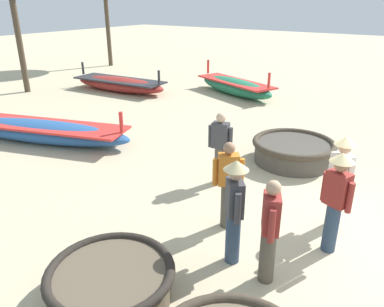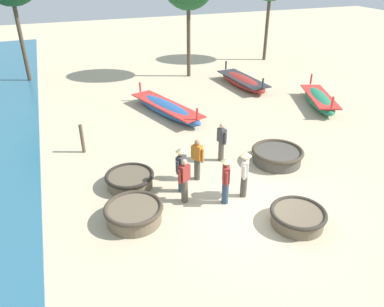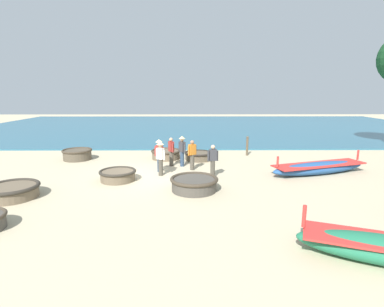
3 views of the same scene
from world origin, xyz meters
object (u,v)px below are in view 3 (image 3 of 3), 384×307
fisherman_with_hat (159,153)px  fisherman_hauling (160,156)px  coracle_far_left (12,191)px  fisherman_crouching (182,149)px  fisherman_by_coracle (171,151)px  fisherman_standing_right (192,154)px  coracle_upturned (118,175)px  fisherman_standing_left (213,160)px  coracle_weathered (77,154)px  coracle_center (194,183)px  coracle_tilted (199,155)px  mooring_post_mid_beach (247,146)px  coracle_front_right (166,154)px  long_boat_blue_hull (319,168)px

fisherman_with_hat → fisherman_hauling: same height
coracle_far_left → fisherman_with_hat: 6.56m
fisherman_crouching → fisherman_by_coracle: 0.62m
fisherman_standing_right → coracle_upturned: bearing=-61.2°
fisherman_standing_right → fisherman_standing_left: bearing=35.0°
coracle_weathered → fisherman_standing_left: fisherman_standing_left is taller
coracle_far_left → coracle_center: bearing=96.6°
coracle_tilted → mooring_post_mid_beach: 3.40m
coracle_front_right → coracle_far_left: bearing=-38.4°
coracle_center → coracle_tilted: bearing=176.4°
fisherman_with_hat → fisherman_hauling: (0.74, 0.13, 0.00)m
fisherman_crouching → fisherman_hauling: bearing=-28.5°
fisherman_standing_right → long_boat_blue_hull: bearing=83.0°
coracle_upturned → fisherman_standing_left: 4.46m
coracle_center → fisherman_by_coracle: bearing=-164.3°
fisherman_with_hat → fisherman_by_coracle: (-1.20, 0.53, -0.12)m
coracle_upturned → mooring_post_mid_beach: 8.89m
coracle_tilted → fisherman_hauling: size_ratio=1.02×
fisherman_hauling → fisherman_crouching: 2.09m
coracle_center → fisherman_standing_left: size_ratio=1.27×
coracle_upturned → coracle_tilted: size_ratio=0.99×
long_boat_blue_hull → fisherman_with_hat: (-0.46, -7.99, 0.65)m
coracle_center → fisherman_with_hat: size_ratio=1.19×
coracle_tilted → fisherman_with_hat: bearing=-37.8°
fisherman_with_hat → mooring_post_mid_beach: 6.54m
fisherman_crouching → fisherman_standing_right: size_ratio=1.06×
coracle_weathered → coracle_tilted: bearing=89.1°
long_boat_blue_hull → fisherman_hauling: bearing=-88.0°
fisherman_crouching → fisherman_with_hat: bearing=-45.7°
coracle_tilted → long_boat_blue_hull: long_boat_blue_hull is taller
coracle_far_left → coracle_tilted: (-6.51, 7.37, -0.02)m
coracle_weathered → fisherman_by_coracle: (1.59, 5.74, 0.49)m
long_boat_blue_hull → fisherman_hauling: (0.28, -7.85, 0.65)m
coracle_weathered → fisherman_with_hat: 5.94m
coracle_upturned → coracle_tilted: bearing=137.9°
fisherman_crouching → fisherman_by_coracle: fisherman_crouching is taller
coracle_tilted → mooring_post_mid_beach: bearing=111.5°
coracle_tilted → coracle_center: bearing=-3.6°
coracle_far_left → fisherman_hauling: size_ratio=1.20×
fisherman_standing_left → fisherman_standing_right: 1.68m
long_boat_blue_hull → fisherman_standing_right: bearing=-97.0°
fisherman_with_hat → fisherman_standing_left: (1.05, 2.64, -0.12)m
mooring_post_mid_beach → coracle_tilted: bearing=-68.5°
coracle_far_left → fisherman_hauling: bearing=119.7°
coracle_front_right → fisherman_with_hat: fisherman_with_hat is taller
fisherman_standing_left → fisherman_crouching: bearing=-145.1°
fisherman_by_coracle → coracle_upturned: bearing=-39.6°
long_boat_blue_hull → fisherman_standing_left: 5.41m
fisherman_by_coracle → coracle_tilted: bearing=133.7°
fisherman_with_hat → fisherman_crouching: size_ratio=1.00×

